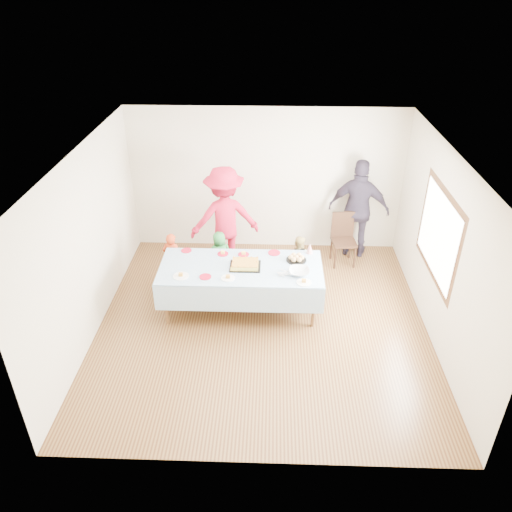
{
  "coord_description": "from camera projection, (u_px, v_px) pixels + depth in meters",
  "views": [
    {
      "loc": [
        0.11,
        -6.11,
        4.82
      ],
      "look_at": [
        -0.11,
        0.3,
        1.03
      ],
      "focal_mm": 35.0,
      "sensor_mm": 36.0,
      "label": 1
    }
  ],
  "objects": [
    {
      "name": "plate_white_right",
      "position": [
        304.0,
        282.0,
        7.28
      ],
      "size": [
        0.22,
        0.22,
        0.01
      ],
      "primitive_type": "cylinder",
      "color": "white",
      "rests_on": "party_table"
    },
    {
      "name": "toddler_mid",
      "position": [
        220.0,
        255.0,
        8.65
      ],
      "size": [
        0.5,
        0.43,
        0.87
      ],
      "primitive_type": "imported",
      "rotation": [
        0.0,
        0.0,
        3.57
      ],
      "color": "#2A8039",
      "rests_on": "ground"
    },
    {
      "name": "punch_bowl",
      "position": [
        299.0,
        272.0,
        7.47
      ],
      "size": [
        0.31,
        0.31,
        0.08
      ],
      "primitive_type": "imported",
      "color": "silver",
      "rests_on": "party_table"
    },
    {
      "name": "plate_white_left",
      "position": [
        181.0,
        276.0,
        7.42
      ],
      "size": [
        0.24,
        0.24,
        0.01
      ],
      "primitive_type": "cylinder",
      "color": "white",
      "rests_on": "party_table"
    },
    {
      "name": "room_walls",
      "position": [
        267.0,
        220.0,
        6.82
      ],
      "size": [
        5.04,
        5.04,
        2.72
      ],
      "color": "beige",
      "rests_on": "ground"
    },
    {
      "name": "plate_white_mid",
      "position": [
        228.0,
        278.0,
        7.37
      ],
      "size": [
        0.21,
        0.21,
        0.01
      ],
      "primitive_type": "cylinder",
      "color": "white",
      "rests_on": "party_table"
    },
    {
      "name": "party_table",
      "position": [
        241.0,
        270.0,
        7.69
      ],
      "size": [
        2.5,
        1.1,
        0.78
      ],
      "color": "brown",
      "rests_on": "ground"
    },
    {
      "name": "toddler_left",
      "position": [
        173.0,
        259.0,
        8.46
      ],
      "size": [
        0.39,
        0.3,
        0.95
      ],
      "primitive_type": "imported",
      "rotation": [
        0.0,
        0.0,
        2.9
      ],
      "color": "#BC3A17",
      "rests_on": "ground"
    },
    {
      "name": "plate_red_far_c",
      "position": [
        244.0,
        254.0,
        7.97
      ],
      "size": [
        0.18,
        0.18,
        0.01
      ],
      "primitive_type": "cylinder",
      "color": "red",
      "rests_on": "party_table"
    },
    {
      "name": "ground",
      "position": [
        262.0,
        323.0,
        7.71
      ],
      "size": [
        5.0,
        5.0,
        0.0
      ],
      "primitive_type": "plane",
      "color": "#492914",
      "rests_on": "ground"
    },
    {
      "name": "plate_red_far_d",
      "position": [
        274.0,
        253.0,
        8.02
      ],
      "size": [
        0.2,
        0.2,
        0.01
      ],
      "primitive_type": "cylinder",
      "color": "red",
      "rests_on": "party_table"
    },
    {
      "name": "rolls_tray",
      "position": [
        296.0,
        258.0,
        7.8
      ],
      "size": [
        0.32,
        0.32,
        0.1
      ],
      "color": "black",
      "rests_on": "party_table"
    },
    {
      "name": "dining_chair",
      "position": [
        343.0,
        236.0,
        9.05
      ],
      "size": [
        0.46,
        0.46,
        0.96
      ],
      "rotation": [
        0.0,
        0.0,
        0.11
      ],
      "color": "black",
      "rests_on": "ground"
    },
    {
      "name": "plate_red_far_b",
      "position": [
        223.0,
        254.0,
        7.99
      ],
      "size": [
        0.18,
        0.18,
        0.01
      ],
      "primitive_type": "cylinder",
      "color": "red",
      "rests_on": "party_table"
    },
    {
      "name": "fork_pile",
      "position": [
        284.0,
        273.0,
        7.45
      ],
      "size": [
        0.24,
        0.18,
        0.07
      ],
      "primitive_type": null,
      "color": "white",
      "rests_on": "party_table"
    },
    {
      "name": "adult_right",
      "position": [
        359.0,
        209.0,
        9.08
      ],
      "size": [
        1.18,
        0.73,
        1.87
      ],
      "primitive_type": "imported",
      "rotation": [
        0.0,
        0.0,
        2.88
      ],
      "color": "#312938",
      "rests_on": "ground"
    },
    {
      "name": "plate_red_far_a",
      "position": [
        186.0,
        250.0,
        8.08
      ],
      "size": [
        0.17,
        0.17,
        0.01
      ],
      "primitive_type": "cylinder",
      "color": "red",
      "rests_on": "party_table"
    },
    {
      "name": "party_hat",
      "position": [
        310.0,
        248.0,
        7.98
      ],
      "size": [
        0.11,
        0.11,
        0.18
      ],
      "primitive_type": "cone",
      "color": "silver",
      "rests_on": "party_table"
    },
    {
      "name": "adult_left",
      "position": [
        225.0,
        218.0,
        8.74
      ],
      "size": [
        1.35,
        0.97,
        1.89
      ],
      "primitive_type": "imported",
      "rotation": [
        0.0,
        0.0,
        3.38
      ],
      "color": "#BB1732",
      "rests_on": "ground"
    },
    {
      "name": "plate_red_near",
      "position": [
        205.0,
        277.0,
        7.41
      ],
      "size": [
        0.18,
        0.18,
        0.01
      ],
      "primitive_type": "cylinder",
      "color": "red",
      "rests_on": "party_table"
    },
    {
      "name": "toddler_right",
      "position": [
        298.0,
        258.0,
        8.57
      ],
      "size": [
        0.49,
        0.43,
        0.85
      ],
      "primitive_type": "imported",
      "rotation": [
        0.0,
        0.0,
        2.82
      ],
      "color": "tan",
      "rests_on": "ground"
    },
    {
      "name": "birthday_cake",
      "position": [
        245.0,
        264.0,
        7.64
      ],
      "size": [
        0.47,
        0.36,
        0.08
      ],
      "color": "black",
      "rests_on": "party_table"
    }
  ]
}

